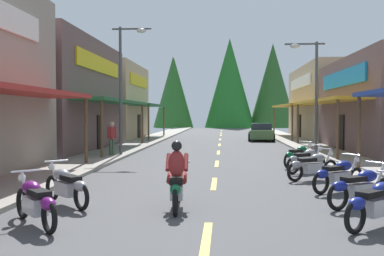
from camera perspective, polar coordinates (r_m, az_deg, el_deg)
ground at (r=25.17m, az=3.52°, el=-3.19°), size 9.05×80.17×0.10m
sidewalk_left at (r=25.88m, az=-9.40°, el=-2.83°), size 2.50×80.17×0.12m
sidewalk_right at (r=25.75m, az=16.50°, el=-2.90°), size 2.50×80.17×0.12m
centerline_dashes at (r=28.06m, az=3.59°, el=-2.55°), size 0.16×55.46×0.01m
storefront_left_middle at (r=27.39m, az=-19.32°, el=4.02°), size 9.03×11.78×6.50m
storefront_left_far at (r=38.59m, az=-12.70°, el=3.35°), size 9.62×9.83×6.38m
storefront_right_far at (r=40.19m, az=18.62°, el=3.17°), size 8.37×13.60×6.29m
streetlamp_left at (r=22.30m, az=-8.70°, el=7.12°), size 1.98×0.30×6.55m
streetlamp_right at (r=22.65m, az=15.29°, el=5.90°), size 1.98×0.30×5.77m
motorcycle_parked_right_1 at (r=9.07m, az=23.09°, el=-8.99°), size 1.66×1.50×1.04m
motorcycle_parked_right_2 at (r=10.85m, az=21.25°, el=-7.19°), size 1.86×1.23×1.04m
motorcycle_parked_right_3 at (r=12.76m, az=18.68°, el=-5.81°), size 1.76×1.38×1.04m
motorcycle_parked_right_4 at (r=14.74m, az=15.54°, el=-4.75°), size 1.88×1.20×1.04m
motorcycle_parked_right_5 at (r=16.49m, az=14.75°, el=-4.05°), size 1.70×1.45×1.04m
motorcycle_parked_right_6 at (r=18.14m, az=13.85°, el=-3.50°), size 1.50×1.66×1.04m
motorcycle_parked_left_1 at (r=9.00m, az=-19.89°, el=-9.04°), size 1.53×1.64×1.04m
motorcycle_parked_left_2 at (r=10.74m, az=-16.17°, el=-7.22°), size 1.62×1.55×1.04m
rider_cruising_lead at (r=9.97m, az=-2.01°, el=-6.89°), size 0.60×2.14×1.57m
pedestrian_waiting at (r=21.87m, az=-10.49°, el=-1.10°), size 0.41×0.50×1.79m
parked_car_curbside at (r=35.56m, az=9.08°, el=-0.53°), size 2.29×4.41×1.40m
treeline_backdrop at (r=68.75m, az=4.12°, el=5.39°), size 22.71×9.38×13.99m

